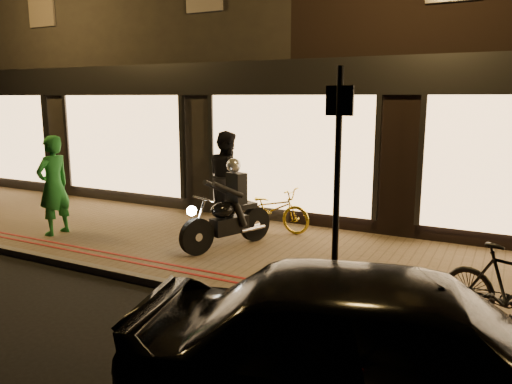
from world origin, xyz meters
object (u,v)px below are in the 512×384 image
parked_car (405,360)px  bicycle_gold (271,209)px  motorcycle (229,213)px  person_green (54,185)px  sign_post (337,178)px

parked_car → bicycle_gold: bearing=21.0°
motorcycle → person_green: size_ratio=0.96×
motorcycle → parked_car: bearing=-23.0°
person_green → parked_car: 7.78m
motorcycle → bicycle_gold: motorcycle is taller
motorcycle → person_green: person_green is taller
sign_post → parked_car: (1.26, -2.04, -1.04)m
bicycle_gold → motorcycle: bearing=175.0°
parked_car → motorcycle: bearing=31.1°
motorcycle → parked_car: 5.29m
bicycle_gold → parked_car: 6.22m
bicycle_gold → parked_car: parked_car is taller
bicycle_gold → person_green: bearing=123.3°
motorcycle → sign_post: bearing=-12.1°
person_green → sign_post: bearing=82.8°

